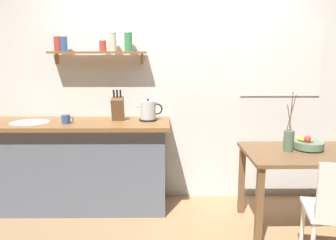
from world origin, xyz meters
name	(u,v)px	position (x,y,z in m)	size (l,w,h in m)	color
ground_plane	(179,221)	(0.00, 0.00, 0.00)	(14.00, 14.00, 0.00)	#A87F56
back_wall	(196,77)	(0.21, 0.65, 1.35)	(6.80, 0.11, 2.70)	white
kitchen_counter	(81,165)	(-1.00, 0.32, 0.47)	(1.83, 0.63, 0.92)	slate
wall_shelf	(97,48)	(-0.83, 0.49, 1.66)	(0.99, 0.20, 0.33)	brown
dining_table	(303,164)	(1.11, -0.14, 0.62)	(1.04, 0.75, 0.73)	brown
fruit_bowl	(308,144)	(1.18, -0.07, 0.78)	(0.26, 0.26, 0.13)	slate
twig_vase	(289,140)	(0.98, -0.12, 0.84)	(0.10, 0.09, 0.54)	#567056
electric_kettle	(148,111)	(-0.30, 0.36, 1.02)	(0.27, 0.18, 0.23)	black
knife_block	(118,108)	(-0.61, 0.37, 1.05)	(0.12, 0.16, 0.32)	brown
coffee_mug_by_sink	(66,119)	(-1.10, 0.20, 0.97)	(0.12, 0.08, 0.09)	#3D5B89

